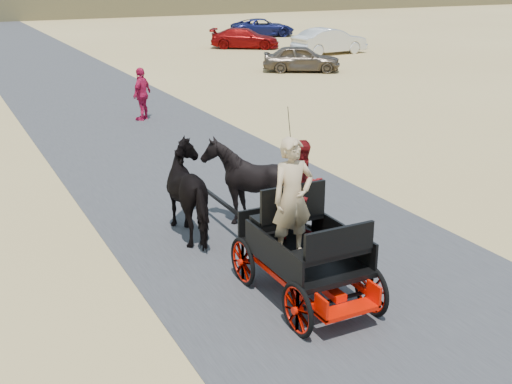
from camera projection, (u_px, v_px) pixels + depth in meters
name	position (u px, v px, depth m)	size (l,w,h in m)	color
ground	(411.00, 331.00, 8.88)	(140.00, 140.00, 0.00)	tan
road	(411.00, 331.00, 8.88)	(6.00, 140.00, 0.01)	#38383A
carriage	(304.00, 275.00, 9.71)	(1.30, 2.40, 0.72)	black
horse_left	(195.00, 192.00, 11.83)	(0.91, 2.01, 1.70)	black
horse_right	(248.00, 183.00, 12.30)	(1.37, 1.54, 1.70)	black
driver_man	(293.00, 198.00, 9.25)	(0.66, 0.43, 1.80)	tan
passenger_woman	(302.00, 189.00, 9.96)	(0.77, 0.60, 1.58)	#660C0F
pedestrian	(142.00, 94.00, 20.90)	(1.01, 0.42, 1.73)	#B91543
car_a	(301.00, 58.00, 30.78)	(1.49, 3.69, 1.26)	brown
car_b	(330.00, 41.00, 37.00)	(1.56, 4.47, 1.47)	silver
car_c	(245.00, 38.00, 39.64)	(1.71, 4.22, 1.22)	maroon
car_d	(263.00, 27.00, 46.51)	(2.11, 4.57, 1.27)	navy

